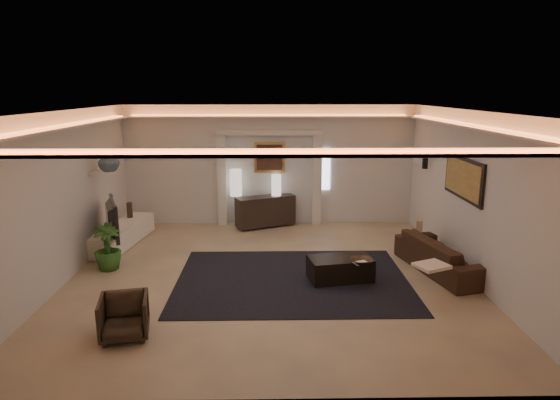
{
  "coord_description": "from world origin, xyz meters",
  "views": [
    {
      "loc": [
        0.04,
        -8.02,
        3.23
      ],
      "look_at": [
        0.2,
        0.6,
        1.25
      ],
      "focal_mm": 30.71,
      "sensor_mm": 36.0,
      "label": 1
    }
  ],
  "objects_px": {
    "sofa": "(443,255)",
    "coffee_table": "(340,269)",
    "console": "(265,211)",
    "armchair": "(124,317)"
  },
  "relations": [
    {
      "from": "sofa",
      "to": "coffee_table",
      "type": "relative_size",
      "value": 1.95
    },
    {
      "from": "console",
      "to": "coffee_table",
      "type": "bearing_deg",
      "value": -91.88
    },
    {
      "from": "armchair",
      "to": "sofa",
      "type": "bearing_deg",
      "value": 12.83
    },
    {
      "from": "console",
      "to": "armchair",
      "type": "xyz_separation_m",
      "value": [
        -1.83,
        -5.28,
        -0.11
      ]
    },
    {
      "from": "sofa",
      "to": "armchair",
      "type": "distance_m",
      "value": 5.57
    },
    {
      "from": "console",
      "to": "armchair",
      "type": "distance_m",
      "value": 5.59
    },
    {
      "from": "console",
      "to": "sofa",
      "type": "relative_size",
      "value": 0.67
    },
    {
      "from": "sofa",
      "to": "console",
      "type": "bearing_deg",
      "value": 33.54
    },
    {
      "from": "coffee_table",
      "to": "armchair",
      "type": "height_order",
      "value": "armchair"
    },
    {
      "from": "console",
      "to": "armchair",
      "type": "bearing_deg",
      "value": -132.63
    }
  ]
}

